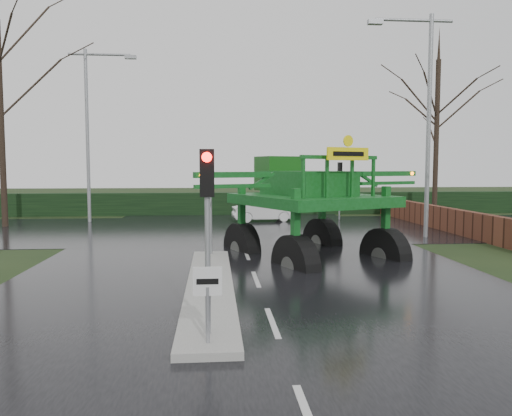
{
  "coord_description": "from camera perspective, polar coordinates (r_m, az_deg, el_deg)",
  "views": [
    {
      "loc": [
        -1.18,
        -9.96,
        3.2
      ],
      "look_at": [
        0.07,
        4.76,
        2.0
      ],
      "focal_mm": 35.0,
      "sensor_mm": 36.0,
      "label": 1
    }
  ],
  "objects": [
    {
      "name": "tree_right_far",
      "position": [
        34.22,
        19.98,
        9.89
      ],
      "size": [
        7.0,
        7.0,
        12.05
      ],
      "color": "black",
      "rests_on": "ground"
    },
    {
      "name": "road_cross",
      "position": [
        26.19,
        -2.22,
        -2.37
      ],
      "size": [
        80.0,
        12.0,
        0.02
      ],
      "primitive_type": "cube",
      "color": "black",
      "rests_on": "ground"
    },
    {
      "name": "traffic_signal_far",
      "position": [
        30.95,
        9.55,
        3.44
      ],
      "size": [
        0.26,
        0.33,
        3.52
      ],
      "rotation": [
        0.0,
        0.0,
        3.14
      ],
      "color": "gray",
      "rests_on": "ground"
    },
    {
      "name": "median_island",
      "position": [
        13.33,
        -5.28,
        -8.89
      ],
      "size": [
        1.2,
        10.0,
        0.16
      ],
      "primitive_type": "cube",
      "color": "gray",
      "rests_on": "ground"
    },
    {
      "name": "hedge_row",
      "position": [
        34.07,
        -2.84,
        0.5
      ],
      "size": [
        44.0,
        0.9,
        1.5
      ],
      "primitive_type": "cube",
      "color": "black",
      "rests_on": "ground"
    },
    {
      "name": "traffic_signal_near",
      "position": [
        8.98,
        -5.59,
        0.74
      ],
      "size": [
        0.26,
        0.33,
        3.52
      ],
      "color": "gray",
      "rests_on": "ground"
    },
    {
      "name": "ground",
      "position": [
        10.53,
        1.87,
        -13.04
      ],
      "size": [
        140.0,
        140.0,
        0.0
      ],
      "primitive_type": "plane",
      "color": "black",
      "rests_on": "ground"
    },
    {
      "name": "tree_left_far",
      "position": [
        30.43,
        -27.23,
        11.58
      ],
      "size": [
        7.7,
        7.7,
        13.26
      ],
      "color": "black",
      "rests_on": "ground"
    },
    {
      "name": "traffic_signal_mid",
      "position": [
        17.47,
        -5.23,
        2.62
      ],
      "size": [
        0.26,
        0.33,
        3.52
      ],
      "color": "gray",
      "rests_on": "ground"
    },
    {
      "name": "crop_sprayer",
      "position": [
        16.08,
        4.07,
        2.2
      ],
      "size": [
        8.81,
        7.19,
        5.32
      ],
      "rotation": [
        0.0,
        0.0,
        0.41
      ],
      "color": "black",
      "rests_on": "ground"
    },
    {
      "name": "keep_left_sign",
      "position": [
        8.73,
        -5.56,
        -9.57
      ],
      "size": [
        0.5,
        0.07,
        1.35
      ],
      "color": "gray",
      "rests_on": "ground"
    },
    {
      "name": "white_sedan",
      "position": [
        29.65,
        0.92,
        -1.56
      ],
      "size": [
        3.85,
        1.68,
        1.23
      ],
      "primitive_type": "imported",
      "rotation": [
        0.0,
        0.0,
        1.67
      ],
      "color": "white",
      "rests_on": "ground"
    },
    {
      "name": "road_main",
      "position": [
        20.25,
        -1.44,
        -4.44
      ],
      "size": [
        14.0,
        80.0,
        0.02
      ],
      "primitive_type": "cube",
      "color": "black",
      "rests_on": "ground"
    },
    {
      "name": "street_light_left_far",
      "position": [
        30.9,
        -18.2,
        9.59
      ],
      "size": [
        3.85,
        0.3,
        10.0
      ],
      "color": "gray",
      "rests_on": "ground"
    },
    {
      "name": "brick_wall",
      "position": [
        28.59,
        19.3,
        -0.84
      ],
      "size": [
        0.4,
        20.0,
        1.2
      ],
      "primitive_type": "cube",
      "color": "#592D1E",
      "rests_on": "ground"
    },
    {
      "name": "street_light_right",
      "position": [
        24.04,
        18.51,
        11.06
      ],
      "size": [
        3.85,
        0.3,
        10.0
      ],
      "color": "gray",
      "rests_on": "ground"
    }
  ]
}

